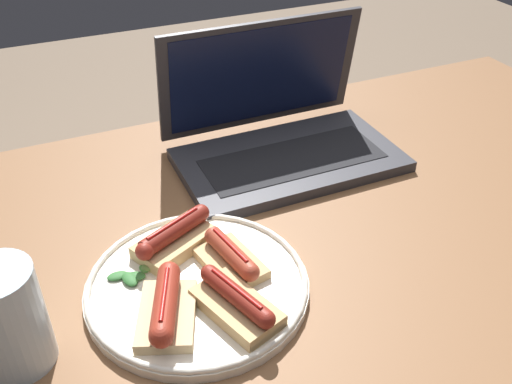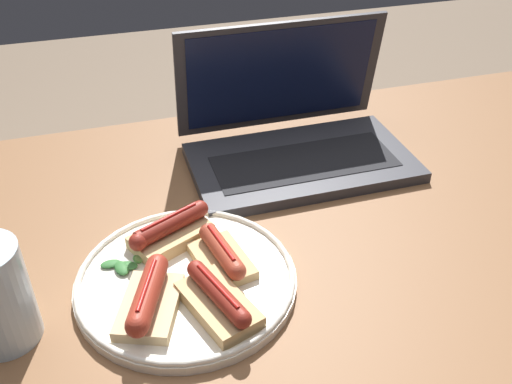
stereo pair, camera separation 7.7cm
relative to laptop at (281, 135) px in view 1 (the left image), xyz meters
The scene contains 9 objects.
desk 0.25m from the laptop, 117.57° to the right, with size 1.47×0.80×0.73m.
laptop is the anchor object (origin of this frame).
plate 0.34m from the laptop, 133.25° to the right, with size 0.27×0.27×0.02m.
sausage_toast_left 0.40m from the laptop, 134.33° to the right, with size 0.10×0.12×0.04m.
sausage_toast_middle 0.30m from the laptop, 127.88° to the right, with size 0.08×0.11×0.04m.
sausage_toast_right 0.29m from the laptop, 143.86° to the right, with size 0.12×0.10×0.04m.
sausage_toast_extra 0.37m from the laptop, 123.52° to the right, with size 0.09×0.12×0.04m.
salad_pile 0.36m from the laptop, 145.83° to the right, with size 0.07×0.04×0.01m.
drinking_glass 0.51m from the laptop, 148.63° to the right, with size 0.08×0.08×0.12m.
Camera 1 is at (-0.27, -0.54, 1.23)m, focal length 40.00 mm.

